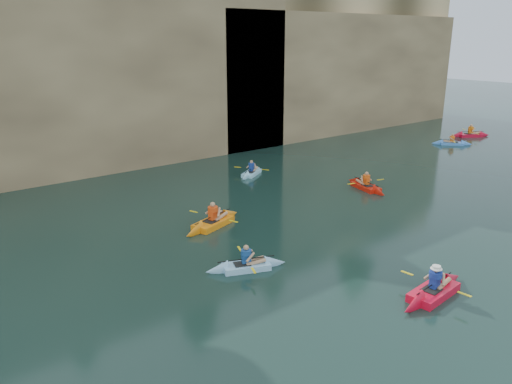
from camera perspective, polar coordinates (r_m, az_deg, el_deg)
ground at (r=14.02m, az=18.32°, el=-16.99°), size 160.00×160.00×0.00m
cliff at (r=37.42m, az=-23.14°, el=13.38°), size 70.00×16.00×12.00m
cliff_slab_center at (r=31.10m, az=-15.63°, el=13.02°), size 24.00×2.40×11.40m
cliff_slab_east at (r=43.05m, az=10.41°, el=13.35°), size 26.00×2.40×9.84m
sea_cave_center at (r=29.24m, az=-25.32°, el=3.60°), size 3.50×1.00×3.20m
sea_cave_east at (r=34.83m, az=-2.44°, el=8.30°), size 5.00×1.00×4.50m
main_kayaker at (r=16.69m, az=19.64°, el=-10.61°), size 3.46×2.31×1.27m
kayaker_orange at (r=21.31m, az=-4.92°, el=-3.47°), size 3.54×2.48×1.32m
kayaker_ltblue_near at (r=17.42m, az=-1.13°, el=-8.41°), size 2.92×2.12×1.13m
kayaker_red_far at (r=27.00m, az=12.44°, el=0.65°), size 2.25×3.24×1.16m
kayaker_ltblue_mid at (r=29.09m, az=-0.52°, el=2.24°), size 2.77×2.04×1.08m
kayaker_blue_east at (r=40.07m, az=21.47°, el=5.22°), size 2.41×2.58×1.03m
kayaker_extra_east at (r=43.91m, az=23.28°, el=6.02°), size 3.19×2.33×1.25m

